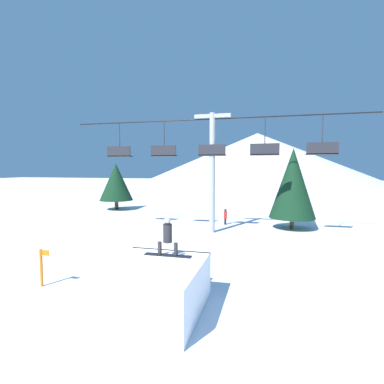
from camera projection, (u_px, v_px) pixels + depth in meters
The scene contains 9 objects.
ground_plane at pixel (139, 317), 8.71m from camera, with size 220.00×220.00×0.00m, color white.
mountain_ridge at pixel (257, 158), 89.75m from camera, with size 69.82×69.82×14.73m.
snow_ramp at pixel (153, 289), 8.94m from camera, with size 2.85×3.31×1.48m.
snowboarder at pixel (168, 237), 9.71m from camera, with size 1.58×0.29×1.28m.
chairlift at pixel (212, 159), 19.79m from camera, with size 19.82×0.44×7.95m.
pine_tree_near at pixel (293, 183), 21.15m from camera, with size 3.21×3.21×5.76m.
pine_tree_far at pixel (116, 182), 31.18m from camera, with size 3.44×3.44×4.85m.
trail_marker at pixel (42, 266), 10.94m from camera, with size 0.41×0.10×1.39m.
distant_skier at pixel (225, 216), 22.98m from camera, with size 0.24×0.24×1.23m.
Camera 1 is at (3.58, -7.74, 4.33)m, focal length 28.00 mm.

